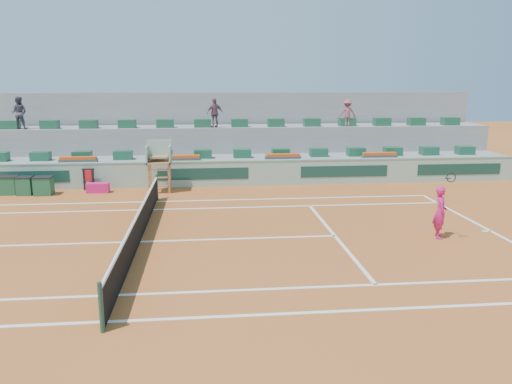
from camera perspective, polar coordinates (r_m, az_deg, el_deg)
ground at (r=16.53m, az=-13.13°, el=-5.57°), size 90.00×90.00×0.00m
seating_tier_lower at (r=26.75m, az=-10.32°, el=2.79°), size 36.00×4.00×1.20m
seating_tier_upper at (r=28.22m, az=-10.12°, el=4.74°), size 36.00×2.40×2.60m
stadium_back_wall at (r=29.70m, az=-9.96°, el=6.88°), size 36.00×0.40×4.40m
player_bag at (r=24.19m, az=-17.62°, el=0.46°), size 1.01×0.45×0.45m
spectator_left at (r=28.90m, az=-25.45°, el=8.17°), size 0.84×0.67×1.67m
spectator_mid at (r=27.11m, az=-4.72°, el=9.00°), size 0.99×0.72×1.56m
spectator_right at (r=28.19m, az=10.39°, el=8.88°), size 0.96×0.57×1.47m
court_lines at (r=16.53m, az=-13.13°, el=-5.55°), size 23.89×11.09×0.01m
tennis_net at (r=16.37m, az=-13.22°, el=-3.81°), size 0.10×11.97×1.10m
advertising_hoarding at (r=24.58m, az=-10.66°, el=2.00°), size 36.00×0.34×1.26m
umpire_chair at (r=23.45m, az=-11.02°, el=3.74°), size 1.10×0.90×2.40m
seat_row_lower at (r=25.73m, az=-10.54°, el=4.25°), size 32.90×0.60×0.44m
seat_row_upper at (r=27.46m, az=-10.34°, el=7.71°), size 32.90×0.60×0.44m
flower_planters at (r=25.14m, az=-14.10°, el=3.69°), size 26.80×0.36×0.28m
drink_cooler_a at (r=24.51m, az=-23.11°, el=0.67°), size 0.80×0.70×0.84m
drink_cooler_b at (r=24.84m, az=-24.90°, el=0.65°), size 0.69×0.60×0.84m
drink_cooler_c at (r=25.30m, az=-26.44°, el=0.70°), size 0.82×0.71×0.84m
towel_rack at (r=24.81m, az=-18.59°, el=1.58°), size 0.56×0.09×1.03m
tennis_player at (r=17.37m, az=20.31°, el=-2.15°), size 0.55×0.92×2.28m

